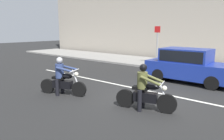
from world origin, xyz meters
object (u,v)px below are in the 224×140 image
Objects in this scene: street_sign_post at (157,42)px; parked_sedan_cobalt_blue at (188,65)px; motorcycle_with_rider_denim_blue at (62,80)px; motorcycle_with_rider_olive at (145,91)px.

parked_sedan_cobalt_blue is at bearing -42.38° from street_sign_post.
motorcycle_with_rider_denim_blue is at bearing -119.83° from parked_sedan_cobalt_blue.
motorcycle_with_rider_olive is 4.82m from parked_sedan_cobalt_blue.
motorcycle_with_rider_denim_blue is 0.72× the size of street_sign_post.
motorcycle_with_rider_olive is 1.00× the size of motorcycle_with_rider_denim_blue.
street_sign_post is (-0.32, 8.68, 1.17)m from motorcycle_with_rider_denim_blue.
motorcycle_with_rider_denim_blue is 0.47× the size of parked_sedan_cobalt_blue.
motorcycle_with_rider_denim_blue is 8.77m from street_sign_post.
motorcycle_with_rider_denim_blue is at bearing -87.89° from street_sign_post.
motorcycle_with_rider_denim_blue is (-3.51, -0.70, -0.00)m from motorcycle_with_rider_olive.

